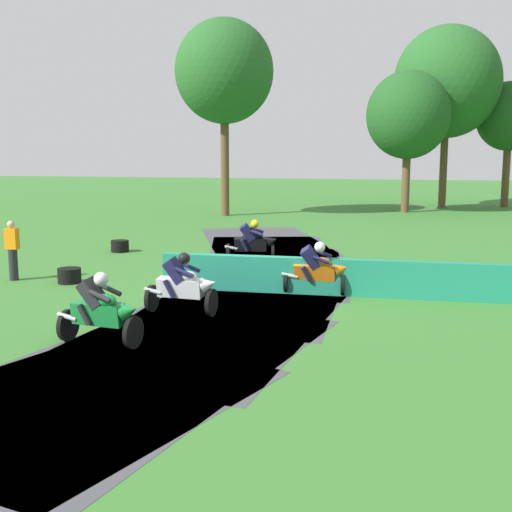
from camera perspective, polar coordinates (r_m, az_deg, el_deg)
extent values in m
plane|color=#38752D|center=(16.68, 0.00, -3.05)|extent=(120.00, 120.00, 0.00)
cube|color=#47474C|center=(11.27, -10.16, -9.32)|extent=(6.15, 9.13, 0.01)
cube|color=#47474C|center=(13.84, -3.37, -5.66)|extent=(5.26, 8.82, 0.01)
cube|color=#47474C|center=(16.68, 0.00, -3.04)|extent=(4.31, 8.39, 0.01)
cube|color=#47474C|center=(19.66, 1.31, -1.14)|extent=(5.08, 8.75, 0.01)
cube|color=#47474C|center=(22.67, 1.36, 0.26)|extent=(5.98, 9.08, 0.01)
cube|color=#47474C|center=(25.68, 0.58, 1.34)|extent=(6.79, 9.28, 0.01)
cube|color=#1E8466|center=(16.38, 18.73, -2.18)|extent=(15.55, 0.48, 0.90)
cylinder|color=black|center=(12.17, -10.52, -6.48)|extent=(0.20, 0.67, 0.67)
cylinder|color=black|center=(12.93, -15.86, -5.74)|extent=(0.20, 0.67, 0.67)
cube|color=#198438|center=(12.43, -13.42, -4.82)|extent=(1.04, 0.49, 0.43)
ellipsoid|color=#198438|center=(12.25, -12.84, -3.77)|extent=(0.48, 0.37, 0.27)
cone|color=#198438|center=(12.03, -10.78, -4.61)|extent=(0.44, 0.39, 0.44)
cylinder|color=#B2B2B7|center=(12.71, -15.93, -5.05)|extent=(0.42, 0.16, 0.17)
cube|color=#28282D|center=(12.35, -13.91, -3.12)|extent=(0.54, 0.34, 0.60)
sphere|color=white|center=(12.15, -13.19, -1.95)|extent=(0.26, 0.26, 0.26)
cylinder|color=#28282D|center=(12.33, -12.38, -2.86)|extent=(0.44, 0.15, 0.24)
cylinder|color=#28282D|center=(12.05, -13.30, -3.38)|extent=(0.44, 0.15, 0.24)
cylinder|color=#28282D|center=(12.66, -13.65, -4.38)|extent=(0.29, 0.14, 0.42)
cylinder|color=#28282D|center=(12.39, -14.58, -4.92)|extent=(0.29, 0.14, 0.42)
cylinder|color=black|center=(14.22, -3.86, -4.03)|extent=(0.16, 0.68, 0.67)
cylinder|color=black|center=(14.77, -8.95, -3.62)|extent=(0.16, 0.68, 0.67)
cube|color=silver|center=(14.38, -6.54, -2.70)|extent=(1.03, 0.43, 0.43)
ellipsoid|color=silver|center=(14.23, -5.94, -1.76)|extent=(0.47, 0.35, 0.27)
cone|color=silver|center=(14.09, -4.03, -2.42)|extent=(0.42, 0.38, 0.44)
cylinder|color=#B2B2B7|center=(14.55, -8.87, -2.99)|extent=(0.42, 0.13, 0.17)
cube|color=#1E1E4C|center=(14.30, -6.93, -1.24)|extent=(0.53, 0.36, 0.60)
sphere|color=black|center=(14.13, -6.20, -0.20)|extent=(0.26, 0.26, 0.26)
cylinder|color=#1E1E4C|center=(14.34, -5.63, -0.98)|extent=(0.43, 0.12, 0.24)
cylinder|color=#1E1E4C|center=(14.02, -6.19, -1.42)|extent=(0.43, 0.12, 0.24)
cylinder|color=#1E1E4C|center=(14.60, -6.91, -2.36)|extent=(0.28, 0.15, 0.42)
cylinder|color=#1E1E4C|center=(14.29, -7.49, -2.81)|extent=(0.28, 0.15, 0.42)
cylinder|color=black|center=(16.33, 7.53, -2.37)|extent=(0.11, 0.74, 0.74)
cylinder|color=black|center=(16.51, 2.69, -2.17)|extent=(0.11, 0.74, 0.74)
cube|color=orange|center=(16.27, 5.07, -1.34)|extent=(1.01, 0.41, 0.46)
ellipsoid|color=orange|center=(16.13, 5.68, -0.54)|extent=(0.45, 0.35, 0.31)
cone|color=orange|center=(16.14, 7.46, -1.05)|extent=(0.40, 0.42, 0.48)
cylinder|color=#B2B2B7|center=(16.29, 2.93, -1.69)|extent=(0.41, 0.12, 0.18)
cube|color=#1E1E4C|center=(16.11, 4.76, -0.11)|extent=(0.51, 0.44, 0.62)
sphere|color=white|center=(15.97, 5.51, 0.78)|extent=(0.26, 0.26, 0.26)
cylinder|color=#1E1E4C|center=(16.23, 5.82, 0.21)|extent=(0.43, 0.14, 0.24)
cylinder|color=#1E1E4C|center=(15.90, 5.66, -0.34)|extent=(0.43, 0.14, 0.24)
cylinder|color=#1E1E4C|center=(16.44, 4.54, -0.97)|extent=(0.27, 0.22, 0.42)
cylinder|color=#1E1E4C|center=(16.13, 4.35, -1.53)|extent=(0.27, 0.22, 0.42)
cylinder|color=black|center=(20.75, 1.46, 0.23)|extent=(0.20, 0.70, 0.70)
cylinder|color=black|center=(20.81, -2.40, 0.25)|extent=(0.20, 0.70, 0.70)
cube|color=black|center=(20.67, -0.48, 1.02)|extent=(1.04, 0.50, 0.44)
ellipsoid|color=black|center=(20.58, 0.02, 1.71)|extent=(0.49, 0.38, 0.29)
cone|color=black|center=(20.61, 1.41, 1.33)|extent=(0.43, 0.41, 0.45)
cylinder|color=#B2B2B7|center=(20.62, -2.16, 0.72)|extent=(0.42, 0.18, 0.17)
cube|color=#1E1E4C|center=(20.56, -0.71, 2.04)|extent=(0.53, 0.42, 0.61)
sphere|color=yellow|center=(20.46, -0.10, 2.79)|extent=(0.26, 0.26, 0.26)
cylinder|color=#1E1E4C|center=(20.71, 0.08, 2.25)|extent=(0.43, 0.19, 0.24)
cylinder|color=#1E1E4C|center=(20.37, 0.05, 1.95)|extent=(0.43, 0.19, 0.24)
cylinder|color=#1E1E4C|center=(20.84, -0.95, 1.24)|extent=(0.27, 0.20, 0.42)
cylinder|color=#1E1E4C|center=(20.50, -1.00, 0.92)|extent=(0.27, 0.20, 0.42)
cylinder|color=black|center=(18.37, -15.74, -1.93)|extent=(0.62, 0.62, 0.20)
cylinder|color=black|center=(18.34, -15.77, -1.32)|extent=(0.62, 0.62, 0.20)
cylinder|color=black|center=(23.40, -11.62, 0.60)|extent=(0.61, 0.61, 0.20)
cylinder|color=black|center=(23.38, -11.64, 1.08)|extent=(0.61, 0.61, 0.20)
cylinder|color=#232328|center=(19.17, -20.15, -0.70)|extent=(0.24, 0.24, 0.86)
cube|color=orange|center=(19.06, -20.27, 1.40)|extent=(0.34, 0.22, 0.56)
sphere|color=tan|center=(19.02, -20.34, 2.57)|extent=(0.20, 0.20, 0.20)
cone|color=orange|center=(17.94, 18.77, -1.96)|extent=(0.28, 0.28, 0.44)
cylinder|color=brown|center=(41.30, 15.82, 7.30)|extent=(0.44, 0.44, 4.71)
ellipsoid|color=#235B23|center=(41.46, 16.13, 14.19)|extent=(6.17, 6.17, 6.48)
cylinder|color=brown|center=(35.07, -2.69, 7.79)|extent=(0.44, 0.44, 5.27)
ellipsoid|color=#235B23|center=(35.27, -2.75, 15.60)|extent=(5.07, 5.07, 5.32)
cylinder|color=brown|center=(37.80, 12.76, 6.26)|extent=(0.44, 0.44, 3.39)
ellipsoid|color=#1E511E|center=(37.80, 12.96, 11.75)|extent=(4.54, 4.54, 4.77)
cylinder|color=brown|center=(42.75, 20.69, 6.46)|extent=(0.44, 0.44, 3.75)
ellipsoid|color=#1E511E|center=(42.76, 20.97, 11.17)|extent=(3.87, 3.87, 4.07)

